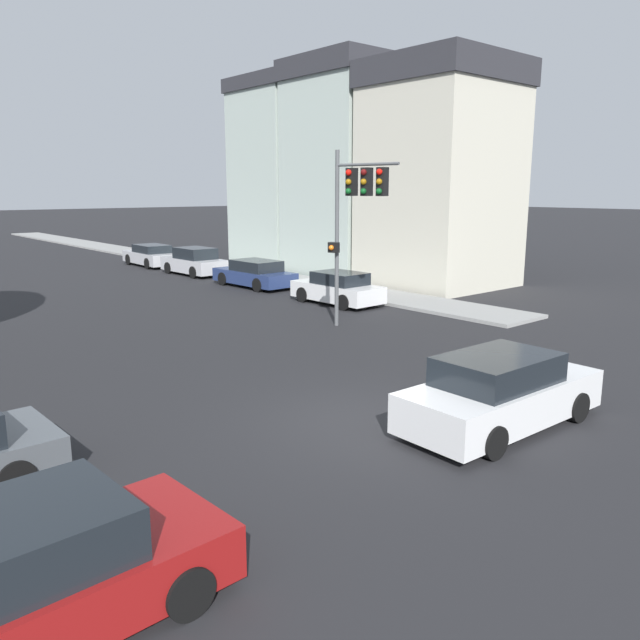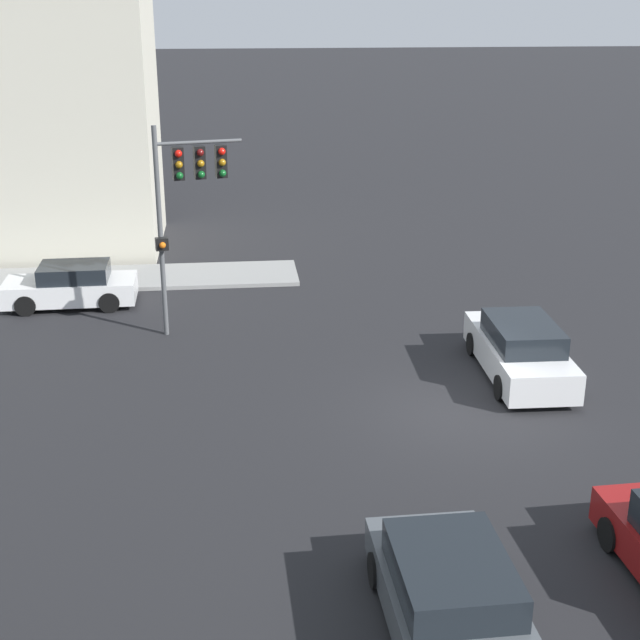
# 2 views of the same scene
# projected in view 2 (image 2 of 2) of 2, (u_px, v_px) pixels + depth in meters

# --- Properties ---
(ground_plane) EXTENTS (300.00, 300.00, 0.00)m
(ground_plane) POSITION_uv_depth(u_px,v_px,m) (456.00, 411.00, 21.06)
(ground_plane) COLOR black
(traffic_signal) EXTENTS (0.93, 2.50, 5.98)m
(traffic_signal) POSITION_uv_depth(u_px,v_px,m) (188.00, 185.00, 24.52)
(traffic_signal) COLOR #515456
(traffic_signal) RESTS_ON ground_plane
(crossing_car_0) EXTENTS (4.52, 2.11, 1.33)m
(crossing_car_0) POSITION_uv_depth(u_px,v_px,m) (452.00, 601.00, 13.49)
(crossing_car_0) COLOR #4C5156
(crossing_car_0) RESTS_ON ground_plane
(crossing_car_2) EXTENTS (4.67, 1.99, 1.51)m
(crossing_car_2) POSITION_uv_depth(u_px,v_px,m) (520.00, 350.00, 22.79)
(crossing_car_2) COLOR silver
(crossing_car_2) RESTS_ON ground_plane
(parked_car_0) EXTENTS (1.88, 4.09, 1.34)m
(parked_car_0) POSITION_uv_depth(u_px,v_px,m) (71.00, 286.00, 28.00)
(parked_car_0) COLOR silver
(parked_car_0) RESTS_ON ground_plane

